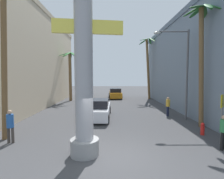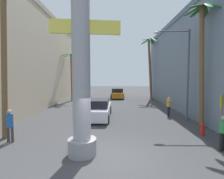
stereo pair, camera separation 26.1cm
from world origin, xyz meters
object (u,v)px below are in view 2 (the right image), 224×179
street_lamp (182,65)px  car_lead (98,109)px  palm_tree_near_left (3,23)px  neon_sign_pole (81,39)px  pedestrian_mid_right (169,105)px  palm_tree_near_right (203,48)px  pedestrian_by_sign (223,130)px  crossing_sign (222,112)px  car_far (117,93)px  fire_hydrant (202,129)px  palm_tree_far_right (150,62)px  palm_tree_far_left (72,70)px  pedestrian_curb_left (10,123)px

street_lamp → car_lead: bearing=173.7°
car_lead → palm_tree_near_left: (-4.58, -4.81, 5.50)m
neon_sign_pole → pedestrian_mid_right: (6.08, 7.43, -3.99)m
palm_tree_near_right → pedestrian_mid_right: palm_tree_near_right is taller
street_lamp → pedestrian_by_sign: size_ratio=4.27×
crossing_sign → car_far: bearing=103.9°
street_lamp → car_far: street_lamp is taller
palm_tree_near_right → fire_hydrant: size_ratio=11.16×
pedestrian_by_sign → pedestrian_mid_right: pedestrian_mid_right is taller
crossing_sign → palm_tree_near_left: size_ratio=0.27×
crossing_sign → palm_tree_near_right: palm_tree_near_right is taller
pedestrian_mid_right → fire_hydrant: size_ratio=2.27×
car_lead → palm_tree_far_right: 14.78m
palm_tree_near_right → palm_tree_near_left: size_ratio=0.86×
car_lead → fire_hydrant: (6.39, -4.32, -0.35)m
pedestrian_by_sign → pedestrian_mid_right: bearing=92.0°
palm_tree_far_left → palm_tree_near_left: palm_tree_near_left is taller
neon_sign_pole → car_lead: 8.06m
neon_sign_pole → street_lamp: (6.64, 6.13, -0.70)m
pedestrian_curb_left → pedestrian_mid_right: 11.72m
car_lead → car_far: (1.84, 13.44, 0.03)m
pedestrian_by_sign → palm_tree_near_left: bearing=171.5°
car_lead → palm_tree_far_right: bearing=60.9°
palm_tree_far_left → palm_tree_far_right: 11.54m
palm_tree_near_left → car_far: bearing=70.6°
street_lamp → crossing_sign: bearing=-89.5°
neon_sign_pole → palm_tree_far_right: 20.26m
palm_tree_far_left → palm_tree_near_right: 17.45m
pedestrian_curb_left → fire_hydrant: size_ratio=2.37×
neon_sign_pole → palm_tree_near_right: (7.13, 4.16, 0.30)m
pedestrian_by_sign → street_lamp: bearing=86.9°
fire_hydrant → palm_tree_near_right: bearing=68.3°
pedestrian_by_sign → fire_hydrant: 2.19m
pedestrian_mid_right → fire_hydrant: pedestrian_mid_right is taller
car_lead → pedestrian_mid_right: pedestrian_mid_right is taller
fire_hydrant → street_lamp: bearing=87.5°
car_far → pedestrian_curb_left: bearing=-107.4°
car_lead → pedestrian_mid_right: (5.98, 0.57, 0.25)m
palm_tree_near_right → palm_tree_near_left: 11.85m
palm_tree_far_left → palm_tree_near_left: bearing=-90.2°
car_lead → palm_tree_near_left: size_ratio=0.54×
neon_sign_pole → palm_tree_far_left: (-4.43, 17.19, -0.62)m
neon_sign_pole → palm_tree_far_left: 17.76m
car_far → palm_tree_far_right: bearing=-14.3°
palm_tree_far_left → pedestrian_mid_right: (10.51, -9.76, -3.37)m
pedestrian_mid_right → pedestrian_by_sign: bearing=-88.0°
neon_sign_pole → car_far: bearing=84.6°
car_lead → pedestrian_curb_left: pedestrian_curb_left is taller
pedestrian_mid_right → palm_tree_near_left: bearing=-153.0°
car_far → palm_tree_far_left: bearing=-154.0°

